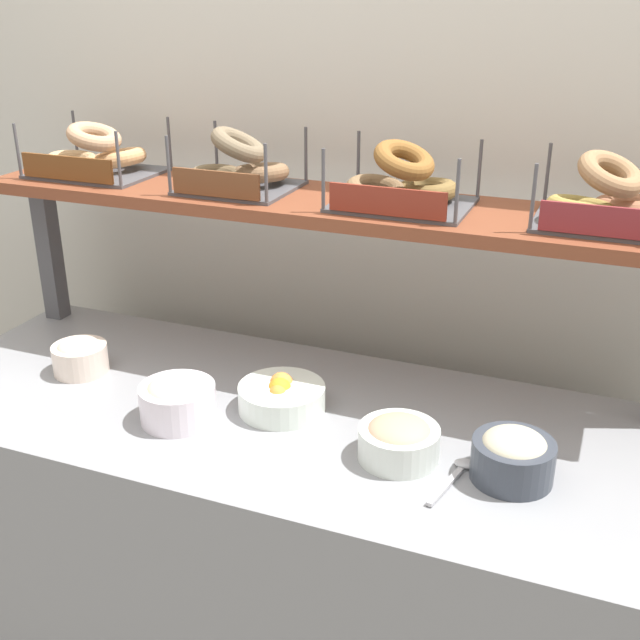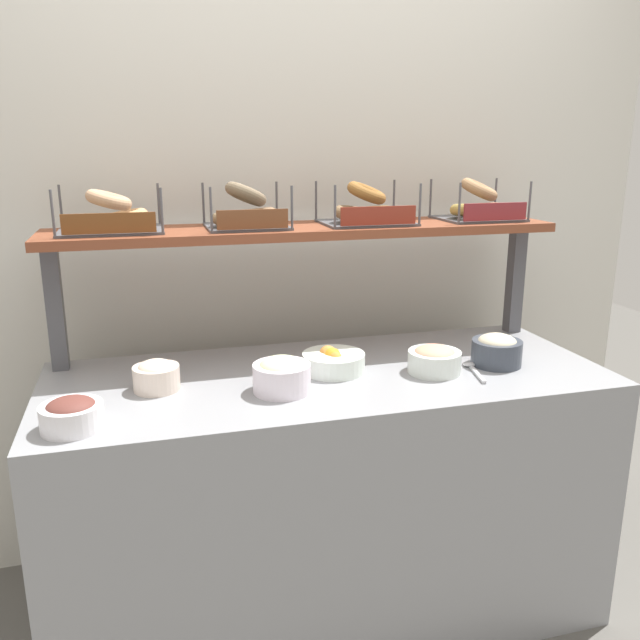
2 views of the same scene
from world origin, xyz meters
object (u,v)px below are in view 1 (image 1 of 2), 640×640
object	(u,v)px
bowl_fruit_salad	(281,396)
bagel_basket_cinnamon_raisin	(402,186)
bowl_tuna_salad	(513,456)
bowl_lox_spread	(399,440)
bowl_potato_salad	(79,356)
bagel_basket_sesame	(95,157)
bagel_basket_poppy	(238,169)
serving_spoon_near_plate	(456,473)
bagel_basket_everything	(606,202)
bowl_scallion_spread	(178,399)

from	to	relation	value
bowl_fruit_salad	bagel_basket_cinnamon_raisin	world-z (taller)	bagel_basket_cinnamon_raisin
bowl_tuna_salad	bowl_lox_spread	world-z (taller)	bowl_tuna_salad
bowl_tuna_salad	bowl_potato_salad	world-z (taller)	bowl_tuna_salad
bowl_potato_salad	bagel_basket_sesame	distance (m)	0.53
bowl_lox_spread	bowl_potato_salad	distance (m)	0.85
bowl_fruit_salad	bagel_basket_poppy	xyz separation A→B (m)	(-0.22, 0.26, 0.45)
serving_spoon_near_plate	bagel_basket_everything	distance (m)	0.64
bagel_basket_sesame	bagel_basket_poppy	world-z (taller)	bagel_basket_poppy
bowl_scallion_spread	bagel_basket_sesame	xyz separation A→B (m)	(-0.45, 0.39, 0.42)
bowl_scallion_spread	bowl_potato_salad	bearing A→B (deg)	162.26
bowl_lox_spread	bowl_potato_salad	bearing A→B (deg)	174.67
serving_spoon_near_plate	bagel_basket_sesame	bearing A→B (deg)	160.42
bowl_lox_spread	serving_spoon_near_plate	xyz separation A→B (m)	(0.13, -0.02, -0.04)
bowl_potato_salad	bagel_basket_everything	xyz separation A→B (m)	(1.16, 0.28, 0.43)
serving_spoon_near_plate	bagel_basket_everything	xyz separation A→B (m)	(0.19, 0.38, 0.47)
bowl_lox_spread	bagel_basket_poppy	bearing A→B (deg)	146.17
bagel_basket_cinnamon_raisin	bowl_lox_spread	bearing A→B (deg)	-71.87
bowl_lox_spread	bowl_potato_salad	size ratio (longest dim) A/B	1.23
bowl_tuna_salad	bagel_basket_poppy	xyz separation A→B (m)	(-0.75, 0.34, 0.43)
bowl_tuna_salad	bagel_basket_everything	size ratio (longest dim) A/B	0.57
bowl_potato_salad	bagel_basket_poppy	world-z (taller)	bagel_basket_poppy
bagel_basket_poppy	bagel_basket_cinnamon_raisin	distance (m)	0.41
bowl_fruit_salad	bowl_lox_spread	bearing A→B (deg)	-17.21
serving_spoon_near_plate	bowl_scallion_spread	bearing A→B (deg)	-178.99
bowl_scallion_spread	bagel_basket_cinnamon_raisin	distance (m)	0.69
bowl_tuna_salad	bowl_potato_salad	size ratio (longest dim) A/B	1.20
bowl_fruit_salad	bowl_tuna_salad	bearing A→B (deg)	-8.72
bowl_lox_spread	bowl_tuna_salad	bearing A→B (deg)	3.26
bagel_basket_sesame	bagel_basket_cinnamon_raisin	xyz separation A→B (m)	(0.84, -0.02, 0.00)
bowl_scallion_spread	bagel_basket_everything	world-z (taller)	bagel_basket_everything
bowl_tuna_salad	bagel_basket_poppy	bearing A→B (deg)	155.70
bowl_lox_spread	bagel_basket_sesame	world-z (taller)	bagel_basket_sesame
bowl_scallion_spread	bagel_basket_poppy	world-z (taller)	bagel_basket_poppy
bowl_potato_salad	bagel_basket_cinnamon_raisin	size ratio (longest dim) A/B	0.45
bowl_tuna_salad	bagel_basket_poppy	world-z (taller)	bagel_basket_poppy
bagel_basket_cinnamon_raisin	bowl_fruit_salad	bearing A→B (deg)	-127.17
bowl_scallion_spread	bagel_basket_cinnamon_raisin	size ratio (longest dim) A/B	0.56
bowl_potato_salad	serving_spoon_near_plate	xyz separation A→B (m)	(0.97, -0.10, -0.04)
bowl_tuna_salad	bowl_fruit_salad	world-z (taller)	bowl_tuna_salad
bowl_tuna_salad	bowl_fruit_salad	bearing A→B (deg)	171.28
bagel_basket_poppy	bagel_basket_everything	size ratio (longest dim) A/B	0.95
bowl_fruit_salad	bagel_basket_poppy	world-z (taller)	bagel_basket_poppy
bagel_basket_poppy	bagel_basket_cinnamon_raisin	size ratio (longest dim) A/B	0.89
bowl_tuna_salad	bagel_basket_poppy	distance (m)	0.93
bagel_basket_sesame	bagel_basket_everything	distance (m)	1.27
bowl_scallion_spread	bowl_lox_spread	size ratio (longest dim) A/B	1.01
serving_spoon_near_plate	bagel_basket_cinnamon_raisin	size ratio (longest dim) A/B	0.57
bowl_potato_salad	bagel_basket_cinnamon_raisin	world-z (taller)	bagel_basket_cinnamon_raisin
bowl_lox_spread	serving_spoon_near_plate	bearing A→B (deg)	-9.82
bowl_fruit_salad	bowl_potato_salad	world-z (taller)	bowl_potato_salad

